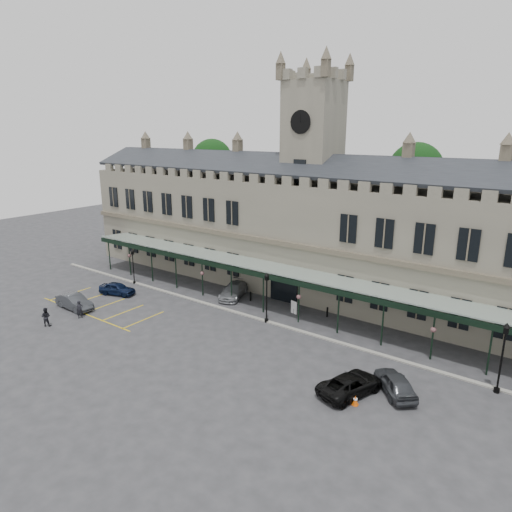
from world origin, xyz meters
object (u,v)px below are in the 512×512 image
Objects in this scene: clock_tower at (312,171)px; lamp_post_left at (133,263)px; car_left_b at (74,302)px; car_van at (350,384)px; car_right_a at (395,383)px; lamp_post_mid at (267,293)px; traffic_cone at (355,400)px; car_taxi at (234,290)px; person_b at (46,317)px; sign_board at (294,308)px; car_left_a at (117,289)px; station_building at (310,232)px; person_a at (80,309)px; lamp_post_right at (503,352)px.

clock_tower reaches higher than lamp_post_left.
car_left_b reaches higher than car_van.
lamp_post_mid is at bearing -60.78° from car_right_a.
car_van is at bearing 128.88° from traffic_cone.
clock_tower is 15.16m from car_taxi.
traffic_cone is 0.16× the size of car_right_a.
person_b is (-9.09, -15.90, 0.14)m from car_taxi.
sign_board is 15.00m from car_right_a.
lamp_post_mid is 1.22× the size of car_left_a.
station_building is at bearing -90.00° from clock_tower.
lamp_post_mid is at bearing -46.37° from car_taxi.
sign_board is 20.41m from person_a.
car_left_a is (-18.23, -6.81, 0.05)m from sign_board.
lamp_post_left is 0.86× the size of lamp_post_mid.
sign_board is 0.28× the size of car_left_b.
car_left_b is at bearing 161.91° from car_left_a.
lamp_post_mid is 1.07× the size of car_left_b.
station_building is at bearing -34.08° from car_van.
lamp_post_right reaches higher than person_b.
person_a is 3.01m from person_b.
car_left_b is at bearing -80.86° from lamp_post_left.
lamp_post_mid reaches higher than traffic_cone.
lamp_post_right is 37.23m from person_b.
lamp_post_left is 2.36× the size of person_b.
lamp_post_left is 8.84m from car_left_b.
station_building is 11.18m from lamp_post_mid.
car_right_a is at bearing -40.58° from car_taxi.
lamp_post_right is (19.41, -0.35, 0.18)m from lamp_post_mid.
station_building is 6.64m from clock_tower.
station_building is at bearing -7.93° from person_a.
station_building is 9.63m from sign_board.
car_van is (-0.86, 1.06, 0.35)m from traffic_cone.
car_left_a is 2.26× the size of person_b.
lamp_post_right is at bearing -102.45° from car_left_a.
lamp_post_left reaches higher than car_taxi.
lamp_post_left is 0.96× the size of car_right_a.
sign_board is at bearing -24.51° from car_van.
person_a is at bearing -175.26° from traffic_cone.
car_van is at bearing -57.50° from person_a.
traffic_cone is at bearing -86.76° from car_left_b.
car_van is (11.39, -6.37, -2.19)m from lamp_post_mid.
lamp_post_left is at bearing -158.71° from sign_board.
lamp_post_left is at bearing 47.31° from person_a.
station_building reaches higher than car_van.
station_building is 24.72m from person_a.
person_a is at bearing -129.00° from sign_board.
station_building is 27.55m from person_b.
car_taxi is 2.94× the size of person_a.
lamp_post_mid reaches higher than car_left_a.
person_a reaches higher than car_left_b.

